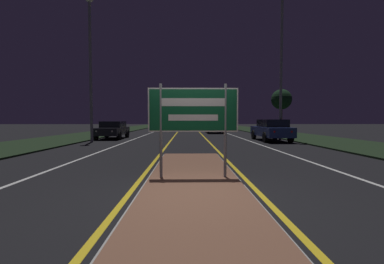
% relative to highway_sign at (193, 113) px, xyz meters
% --- Properties ---
extents(ground_plane, '(160.00, 160.00, 0.00)m').
position_rel_highway_sign_xyz_m(ground_plane, '(0.00, -1.26, -1.65)').
color(ground_plane, black).
extents(median_island, '(2.25, 8.72, 0.10)m').
position_rel_highway_sign_xyz_m(median_island, '(0.00, 0.00, -1.61)').
color(median_island, '#999993').
rests_on(median_island, ground_plane).
extents(verge_left, '(5.00, 100.00, 0.08)m').
position_rel_highway_sign_xyz_m(verge_left, '(-9.50, 18.74, -1.61)').
color(verge_left, black).
rests_on(verge_left, ground_plane).
extents(verge_right, '(5.00, 100.00, 0.08)m').
position_rel_highway_sign_xyz_m(verge_right, '(9.50, 18.74, -1.61)').
color(verge_right, black).
rests_on(verge_right, ground_plane).
extents(centre_line_yellow_left, '(0.12, 70.00, 0.01)m').
position_rel_highway_sign_xyz_m(centre_line_yellow_left, '(-1.31, 23.74, -1.64)').
color(centre_line_yellow_left, gold).
rests_on(centre_line_yellow_left, ground_plane).
extents(centre_line_yellow_right, '(0.12, 70.00, 0.01)m').
position_rel_highway_sign_xyz_m(centre_line_yellow_right, '(1.31, 23.74, -1.64)').
color(centre_line_yellow_right, gold).
rests_on(centre_line_yellow_right, ground_plane).
extents(lane_line_white_left, '(0.12, 70.00, 0.01)m').
position_rel_highway_sign_xyz_m(lane_line_white_left, '(-4.20, 23.74, -1.64)').
color(lane_line_white_left, silver).
rests_on(lane_line_white_left, ground_plane).
extents(lane_line_white_right, '(0.12, 70.00, 0.01)m').
position_rel_highway_sign_xyz_m(lane_line_white_right, '(4.20, 23.74, -1.64)').
color(lane_line_white_right, silver).
rests_on(lane_line_white_right, ground_plane).
extents(edge_line_white_left, '(0.10, 70.00, 0.01)m').
position_rel_highway_sign_xyz_m(edge_line_white_left, '(-7.20, 23.74, -1.64)').
color(edge_line_white_left, silver).
rests_on(edge_line_white_left, ground_plane).
extents(edge_line_white_right, '(0.10, 70.00, 0.01)m').
position_rel_highway_sign_xyz_m(edge_line_white_right, '(7.20, 23.74, -1.64)').
color(edge_line_white_right, silver).
rests_on(edge_line_white_right, ground_plane).
extents(highway_sign, '(2.16, 0.07, 2.25)m').
position_rel_highway_sign_xyz_m(highway_sign, '(0.00, 0.00, 0.00)').
color(highway_sign, gray).
rests_on(highway_sign, median_island).
extents(streetlight_left_near, '(0.53, 0.53, 9.64)m').
position_rel_highway_sign_xyz_m(streetlight_left_near, '(-6.49, 10.96, 4.56)').
color(streetlight_left_near, gray).
rests_on(streetlight_left_near, ground_plane).
extents(streetlight_right_near, '(0.47, 0.47, 10.41)m').
position_rel_highway_sign_xyz_m(streetlight_right_near, '(6.36, 11.62, 4.60)').
color(streetlight_right_near, gray).
rests_on(streetlight_right_near, ground_plane).
extents(car_receding_0, '(1.86, 4.72, 1.50)m').
position_rel_highway_sign_xyz_m(car_receding_0, '(5.74, 11.66, -0.85)').
color(car_receding_0, navy).
rests_on(car_receding_0, ground_plane).
extents(car_receding_1, '(1.87, 4.63, 1.51)m').
position_rel_highway_sign_xyz_m(car_receding_1, '(2.88, 22.31, -0.84)').
color(car_receding_1, '#B7B7BC').
rests_on(car_receding_1, ground_plane).
extents(car_receding_2, '(1.86, 4.66, 1.39)m').
position_rel_highway_sign_xyz_m(car_receding_2, '(2.63, 34.99, -0.91)').
color(car_receding_2, '#B7B7BC').
rests_on(car_receding_2, ground_plane).
extents(car_approaching_0, '(1.91, 4.08, 1.36)m').
position_rel_highway_sign_xyz_m(car_approaching_0, '(-5.98, 13.97, -0.92)').
color(car_approaching_0, black).
rests_on(car_approaching_0, ground_plane).
extents(roadside_palm_right, '(2.27, 2.27, 4.83)m').
position_rel_highway_sign_xyz_m(roadside_palm_right, '(10.47, 22.60, 2.09)').
color(roadside_palm_right, '#4C3823').
rests_on(roadside_palm_right, verge_right).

